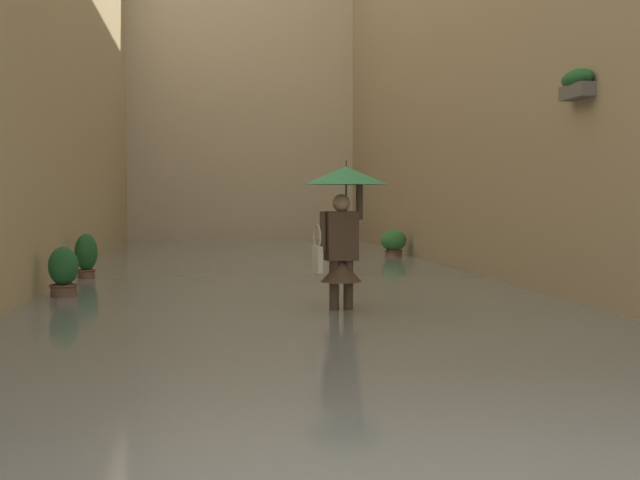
{
  "coord_description": "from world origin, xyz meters",
  "views": [
    {
      "loc": [
        1.31,
        3.63,
        1.58
      ],
      "look_at": [
        -0.16,
        -7.19,
        1.03
      ],
      "focal_mm": 49.99,
      "sensor_mm": 36.0,
      "label": 1
    }
  ],
  "objects_px": {
    "person_wading": "(344,210)",
    "potted_plant_mid_right": "(86,259)",
    "potted_plant_near_left": "(394,244)",
    "potted_plant_far_right": "(63,277)"
  },
  "relations": [
    {
      "from": "person_wading",
      "to": "potted_plant_near_left",
      "type": "xyz_separation_m",
      "value": [
        -2.7,
        -9.42,
        -0.95
      ]
    },
    {
      "from": "person_wading",
      "to": "potted_plant_mid_right",
      "type": "height_order",
      "value": "person_wading"
    },
    {
      "from": "potted_plant_near_left",
      "to": "potted_plant_mid_right",
      "type": "xyz_separation_m",
      "value": [
        6.33,
        4.68,
        0.05
      ]
    },
    {
      "from": "potted_plant_near_left",
      "to": "potted_plant_mid_right",
      "type": "distance_m",
      "value": 7.87
    },
    {
      "from": "person_wading",
      "to": "potted_plant_far_right",
      "type": "distance_m",
      "value": 4.16
    },
    {
      "from": "potted_plant_far_right",
      "to": "person_wading",
      "type": "bearing_deg",
      "value": 152.37
    },
    {
      "from": "person_wading",
      "to": "potted_plant_mid_right",
      "type": "distance_m",
      "value": 6.04
    },
    {
      "from": "potted_plant_mid_right",
      "to": "potted_plant_far_right",
      "type": "height_order",
      "value": "potted_plant_mid_right"
    },
    {
      "from": "potted_plant_near_left",
      "to": "potted_plant_mid_right",
      "type": "relative_size",
      "value": 0.85
    },
    {
      "from": "person_wading",
      "to": "potted_plant_mid_right",
      "type": "xyz_separation_m",
      "value": [
        3.63,
        -4.74,
        -0.89
      ]
    }
  ]
}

